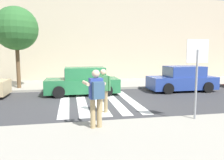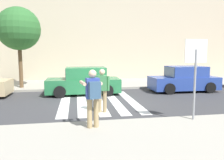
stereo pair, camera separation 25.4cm
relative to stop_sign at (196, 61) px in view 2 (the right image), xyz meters
The scene contains 14 objects.
ground_plane 4.99m from the stop_sign, 127.87° to the left, with size 120.00×120.00×0.00m, color #38383A.
sidewalk_far 10.18m from the stop_sign, 106.22° to the left, with size 60.00×4.80×0.14m, color #9E998C.
building_facade_far 14.34m from the stop_sign, 101.28° to the left, with size 56.00×4.00×7.17m, color beige.
crosswalk_stripe_0 6.15m from the stop_sign, 139.22° to the left, with size 0.44×5.20×0.01m, color silver.
crosswalk_stripe_1 5.61m from the stop_sign, 133.47° to the left, with size 0.44×5.20×0.01m, color silver.
crosswalk_stripe_2 5.14m from the stop_sign, 126.38° to the left, with size 0.44×5.20×0.01m, color silver.
crosswalk_stripe_3 4.75m from the stop_sign, 117.72° to the left, with size 0.44×5.20×0.01m, color silver.
crosswalk_stripe_4 4.47m from the stop_sign, 107.44° to the left, with size 0.44×5.20×0.01m, color silver.
stop_sign is the anchor object (origin of this frame).
photographer_with_backpack 3.50m from the stop_sign, behind, with size 0.67×0.91×1.72m.
pedestrian_crossing 3.56m from the stop_sign, 146.79° to the left, with size 0.57×0.29×1.72m.
parked_car_green 6.92m from the stop_sign, 119.93° to the left, with size 4.10×1.92×1.55m.
parked_car_blue 6.63m from the stop_sign, 65.03° to the left, with size 4.10×1.92×1.55m.
street_tree_west 11.13m from the stop_sign, 131.87° to the left, with size 2.69×2.69×5.07m.
Camera 2 is at (-1.06, -10.14, 2.33)m, focal length 35.00 mm.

